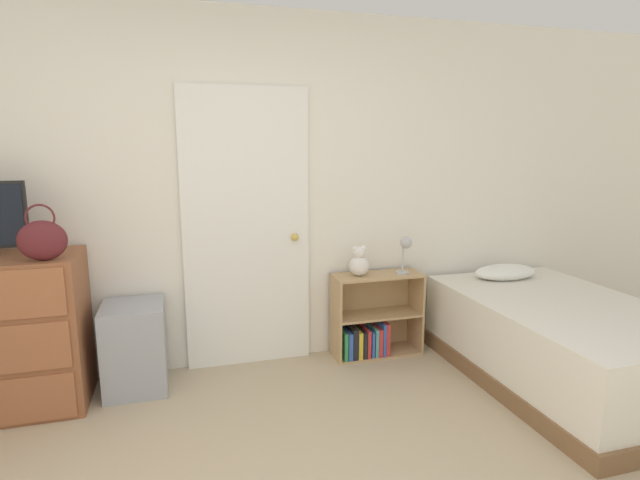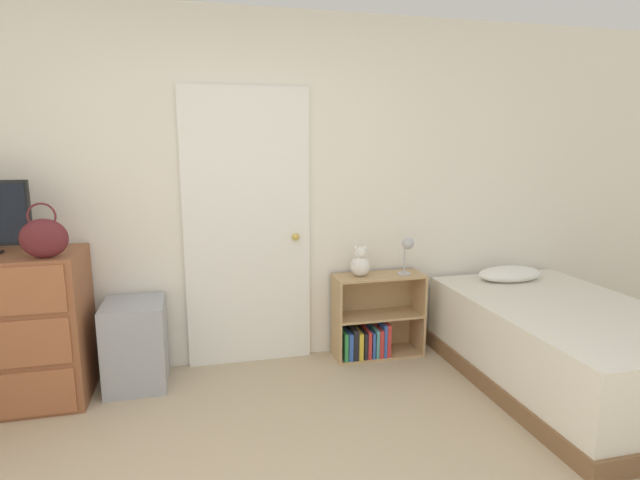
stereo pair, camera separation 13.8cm
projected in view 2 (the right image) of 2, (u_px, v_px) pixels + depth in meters
The scene contains 9 objects.
wall_back at pixel (226, 193), 3.59m from camera, with size 10.00×0.06×2.55m.
door_closed at pixel (248, 230), 3.63m from camera, with size 0.91×0.09×2.02m.
dresser at pixel (1, 331), 3.10m from camera, with size 1.00×0.55×0.96m.
handbag at pixel (44, 238), 2.91m from camera, with size 0.27×0.12×0.33m.
storage_bin at pixel (136, 344), 3.37m from camera, with size 0.39×0.43×0.59m.
bookshelf at pixel (372, 325), 3.86m from camera, with size 0.69×0.27×0.65m.
teddy_bear at pixel (360, 263), 3.74m from camera, with size 0.15×0.15×0.23m.
desk_lamp at pixel (407, 248), 3.77m from camera, with size 0.12×0.11×0.29m.
bed at pixel (565, 345), 3.37m from camera, with size 1.17×1.85×0.68m.
Camera 2 is at (-0.20, -1.44, 1.62)m, focal length 28.00 mm.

